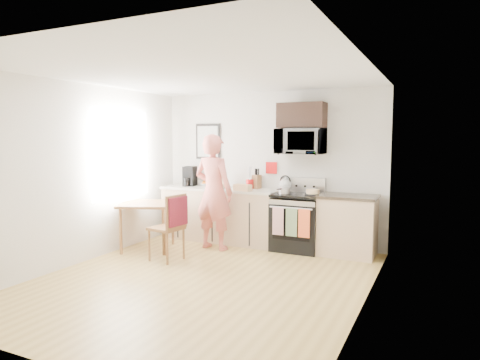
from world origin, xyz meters
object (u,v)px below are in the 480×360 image
at_px(dining_table, 147,208).
at_px(chair, 173,219).
at_px(person, 214,192).
at_px(microwave, 301,141).
at_px(cake, 313,192).
at_px(range, 297,223).

distance_m(dining_table, chair, 0.88).
xyz_separation_m(person, dining_table, (-0.95, -0.49, -0.26)).
xyz_separation_m(person, chair, (-0.17, -0.90, -0.30)).
relative_size(dining_table, chair, 0.93).
xyz_separation_m(microwave, cake, (0.25, -0.14, -0.80)).
height_order(range, dining_table, range).
bearing_deg(microwave, range, -89.94).
bearing_deg(cake, person, -162.10).
height_order(microwave, person, microwave).
bearing_deg(dining_table, range, 24.73).
height_order(person, dining_table, person).
height_order(person, chair, person).
bearing_deg(chair, cake, 47.18).
bearing_deg(microwave, person, -153.41).
relative_size(range, dining_table, 1.25).
xyz_separation_m(range, microwave, (-0.00, 0.10, 1.32)).
bearing_deg(person, cake, -156.41).
distance_m(range, person, 1.45).
relative_size(range, microwave, 1.53).
bearing_deg(person, microwave, -147.73).
height_order(dining_table, cake, cake).
bearing_deg(dining_table, cake, 21.72).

